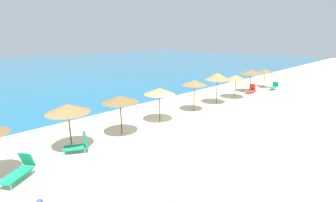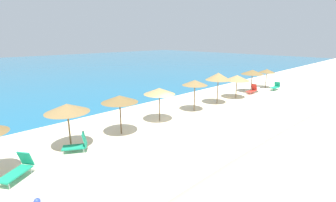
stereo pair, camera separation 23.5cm
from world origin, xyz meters
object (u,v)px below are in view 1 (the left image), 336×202
(beach_umbrella_8, at_px, (236,78))
(lounge_chair_4, at_px, (79,145))
(beach_umbrella_10, at_px, (265,71))
(beach_umbrella_9, at_px, (251,72))
(beach_umbrella_5, at_px, (159,91))
(beach_ball, at_px, (40,202))
(lounge_chair_0, at_px, (251,90))
(beach_umbrella_3, at_px, (68,109))
(beach_umbrella_6, at_px, (194,83))
(beach_umbrella_7, at_px, (218,76))
(lounge_chair_2, at_px, (274,86))
(cooler_box, at_px, (256,88))
(lounge_chair_3, at_px, (20,170))
(beach_umbrella_4, at_px, (120,99))

(beach_umbrella_8, xyz_separation_m, lounge_chair_4, (-17.99, -0.44, -1.74))
(beach_umbrella_10, bearing_deg, beach_umbrella_9, 179.15)
(beach_umbrella_5, relative_size, beach_ball, 9.95)
(lounge_chair_0, distance_m, beach_ball, 24.70)
(beach_umbrella_3, xyz_separation_m, beach_umbrella_5, (7.05, -0.09, -0.07))
(beach_umbrella_5, height_order, beach_umbrella_9, beach_umbrella_9)
(beach_umbrella_3, bearing_deg, beach_umbrella_6, -1.07)
(beach_umbrella_7, bearing_deg, lounge_chair_0, -2.59)
(lounge_chair_2, bearing_deg, beach_umbrella_9, 63.37)
(beach_umbrella_6, bearing_deg, beach_umbrella_5, 178.35)
(beach_umbrella_10, height_order, cooler_box, beach_umbrella_10)
(beach_umbrella_10, bearing_deg, lounge_chair_2, -109.51)
(lounge_chair_4, height_order, beach_ball, lounge_chair_4)
(lounge_chair_3, bearing_deg, beach_umbrella_6, -119.19)
(cooler_box, bearing_deg, beach_umbrella_5, -179.93)
(beach_umbrella_3, height_order, beach_umbrella_4, beach_umbrella_3)
(lounge_chair_3, bearing_deg, beach_umbrella_7, -120.21)
(lounge_chair_4, bearing_deg, beach_umbrella_9, -56.73)
(beach_umbrella_5, distance_m, lounge_chair_3, 10.40)
(lounge_chair_2, bearing_deg, beach_ball, 93.62)
(beach_umbrella_3, height_order, lounge_chair_0, beach_umbrella_3)
(beach_umbrella_5, relative_size, beach_umbrella_10, 1.08)
(lounge_chair_2, bearing_deg, lounge_chair_0, 73.15)
(beach_umbrella_6, relative_size, beach_ball, 10.49)
(beach_umbrella_3, bearing_deg, beach_umbrella_10, -0.26)
(beach_umbrella_6, xyz_separation_m, beach_umbrella_8, (6.96, -0.09, -0.35))
(lounge_chair_0, bearing_deg, beach_umbrella_5, 88.44)
(beach_umbrella_4, relative_size, cooler_box, 5.81)
(lounge_chair_0, bearing_deg, lounge_chair_4, 90.76)
(lounge_chair_0, height_order, lounge_chair_3, lounge_chair_3)
(lounge_chair_2, bearing_deg, beach_umbrella_10, -20.78)
(beach_umbrella_10, xyz_separation_m, lounge_chair_0, (-4.45, -0.40, -1.77))
(beach_umbrella_4, bearing_deg, beach_umbrella_8, -0.37)
(beach_umbrella_4, xyz_separation_m, beach_umbrella_10, (22.39, 0.09, -0.24))
(beach_umbrella_9, distance_m, lounge_chair_3, 25.17)
(beach_umbrella_4, height_order, beach_umbrella_7, beach_umbrella_7)
(beach_umbrella_4, bearing_deg, lounge_chair_0, -1.00)
(beach_umbrella_9, bearing_deg, beach_umbrella_5, -179.89)
(beach_umbrella_4, distance_m, beach_umbrella_10, 22.39)
(beach_umbrella_10, bearing_deg, lounge_chair_3, -177.39)
(beach_umbrella_9, bearing_deg, beach_ball, -171.00)
(beach_umbrella_7, distance_m, lounge_chair_4, 14.76)
(lounge_chair_3, bearing_deg, beach_umbrella_10, -121.50)
(beach_umbrella_8, relative_size, lounge_chair_4, 1.76)
(lounge_chair_3, distance_m, cooler_box, 26.80)
(beach_umbrella_4, relative_size, beach_ball, 10.13)
(beach_umbrella_3, distance_m, beach_umbrella_10, 25.78)
(beach_umbrella_3, relative_size, lounge_chair_3, 1.56)
(beach_umbrella_6, bearing_deg, lounge_chair_2, -5.69)
(beach_umbrella_3, xyz_separation_m, lounge_chair_2, (25.25, -1.61, -2.04))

